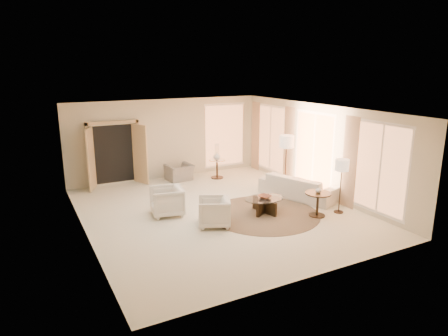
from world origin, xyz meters
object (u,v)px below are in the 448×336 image
coffee_table (264,204)px  bowl (265,197)px  armchair_right (214,210)px  end_table (318,200)px  accent_chair (179,170)px  armchair_left (167,200)px  sofa (298,186)px  side_table (217,167)px  end_vase (318,190)px  floor_lamp_near (286,144)px  side_vase (217,156)px  floor_lamp_far (342,167)px

coffee_table → bowl: size_ratio=4.51×
armchair_right → end_table: bearing=100.5°
accent_chair → end_table: (1.99, -4.96, 0.07)m
armchair_left → coffee_table: (2.41, -1.10, -0.16)m
sofa → side_table: (-1.22, 3.10, 0.06)m
armchair_left → end_vase: (3.53, -1.96, 0.31)m
side_table → bowl: side_table is taller
armchair_left → accent_chair: 3.37m
armchair_right → floor_lamp_near: floor_lamp_near is taller
floor_lamp_near → accent_chair: bearing=130.8°
coffee_table → armchair_right: bearing=-174.5°
end_table → side_vase: (-0.69, 4.59, 0.36)m
coffee_table → bowl: (0.00, 0.00, 0.20)m
coffee_table → side_table: side_table is taller
armchair_left → coffee_table: bearing=75.6°
sofa → armchair_left: bearing=63.2°
end_table → bowl: end_table is taller
armchair_right → floor_lamp_far: bearing=102.2°
floor_lamp_near → end_vase: (-0.47, -2.10, -0.83)m
bowl → end_table: bearing=-37.2°
armchair_left → floor_lamp_near: 4.16m
end_table → side_table: (-0.69, 4.59, -0.04)m
armchair_left → side_vase: 3.89m
accent_chair → end_table: size_ratio=1.25×
floor_lamp_near → armchair_left: bearing=-178.0°
armchair_left → armchair_right: (0.79, -1.26, -0.02)m
floor_lamp_near → coffee_table: bearing=-142.0°
coffee_table → end_vase: bearing=-37.2°
sofa → end_table: bearing=140.1°
floor_lamp_far → side_vase: size_ratio=5.43×
bowl → side_vase: (0.43, 3.74, 0.34)m
accent_chair → floor_lamp_near: (2.46, -2.86, 1.18)m
end_table → side_vase: bearing=98.5°
end_table → side_vase: side_vase is taller
end_table → end_vase: bearing=0.0°
sofa → end_vase: size_ratio=14.19×
armchair_left → end_vase: size_ratio=5.04×
sofa → bowl: 1.78m
side_table → floor_lamp_near: bearing=-65.1°
sofa → bowl: size_ratio=7.07×
accent_chair → side_vase: bearing=157.2°
sofa → armchair_right: (-3.27, -0.80, 0.05)m
coffee_table → side_vase: size_ratio=5.49×
sofa → armchair_right: 3.37m
bowl → accent_chair: bearing=101.9°
armchair_right → end_vase: size_ratio=4.75×
end_table → side_table: bearing=98.5°
armchair_left → floor_lamp_near: bearing=102.2°
armchair_right → floor_lamp_near: size_ratio=0.43×
coffee_table → floor_lamp_far: size_ratio=1.01×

